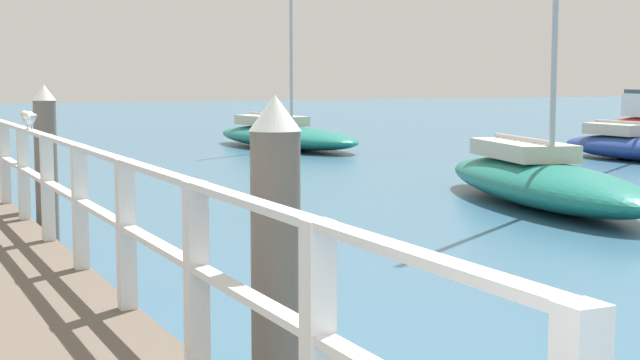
# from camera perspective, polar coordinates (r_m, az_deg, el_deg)

# --- Properties ---
(pier_railing) EXTENTS (0.12, 22.48, 1.09)m
(pier_railing) POSITION_cam_1_polar(r_m,az_deg,el_deg) (13.21, -18.45, 1.56)
(pier_railing) COLOR white
(pier_railing) RESTS_ON pier_deck
(dock_piling_near) EXTENTS (0.29, 0.29, 2.12)m
(dock_piling_near) POSITION_cam_1_polar(r_m,az_deg,el_deg) (5.36, -2.67, -6.18)
(dock_piling_near) COLOR #6B6056
(dock_piling_near) RESTS_ON ground_plane
(dock_piling_far) EXTENTS (0.29, 0.29, 2.12)m
(dock_piling_far) POSITION_cam_1_polar(r_m,az_deg,el_deg) (12.39, -16.15, 0.67)
(dock_piling_far) COLOR #6B6056
(dock_piling_far) RESTS_ON ground_plane
(seagull_foreground) EXTENTS (0.25, 0.45, 0.21)m
(seagull_foreground) POSITION_cam_1_polar(r_m,az_deg,el_deg) (11.05, -17.12, 3.63)
(seagull_foreground) COLOR white
(seagull_foreground) RESTS_ON pier_railing
(boat_0) EXTENTS (1.79, 5.00, 6.79)m
(boat_0) POSITION_cam_1_polar(r_m,az_deg,el_deg) (26.66, 18.31, 2.01)
(boat_0) COLOR navy
(boat_0) RESTS_ON ground_plane
(boat_2) EXTENTS (3.23, 7.36, 7.64)m
(boat_2) POSITION_cam_1_polar(r_m,az_deg,el_deg) (29.43, -2.16, 2.71)
(boat_2) COLOR #197266
(boat_2) RESTS_ON ground_plane
(boat_4) EXTENTS (3.51, 7.15, 9.63)m
(boat_4) POSITION_cam_1_polar(r_m,az_deg,el_deg) (16.89, 13.13, 0.08)
(boat_4) COLOR #197266
(boat_4) RESTS_ON ground_plane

